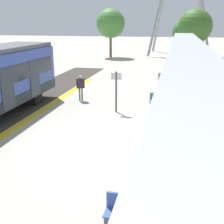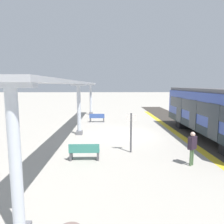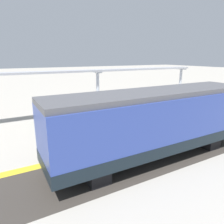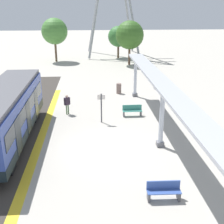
# 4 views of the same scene
# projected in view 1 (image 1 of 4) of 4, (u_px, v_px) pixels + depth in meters

# --- Properties ---
(ground_plane) EXTENTS (176.00, 176.00, 0.00)m
(ground_plane) POSITION_uv_depth(u_px,v_px,m) (91.00, 140.00, 12.23)
(ground_plane) COLOR #ABA59A
(tactile_edge_strip) EXTENTS (0.51, 26.29, 0.01)m
(tactile_edge_strip) POSITION_uv_depth(u_px,v_px,m) (7.00, 133.00, 13.00)
(tactile_edge_strip) COLOR gold
(tactile_edge_strip) RESTS_ON ground
(canopy_pillar_second) EXTENTS (1.10, 0.44, 3.77)m
(canopy_pillar_second) POSITION_uv_depth(u_px,v_px,m) (184.00, 100.00, 10.96)
(canopy_pillar_second) COLOR slate
(canopy_pillar_second) RESTS_ON ground
(canopy_pillar_third) EXTENTS (1.10, 0.44, 3.77)m
(canopy_pillar_third) POSITION_uv_depth(u_px,v_px,m) (182.00, 63.00, 20.71)
(canopy_pillar_third) COLOR slate
(canopy_pillar_third) RESTS_ON ground
(canopy_beam) EXTENTS (1.20, 21.65, 0.16)m
(canopy_beam) POSITION_uv_depth(u_px,v_px,m) (188.00, 46.00, 10.40)
(canopy_beam) COLOR #A8AAB2
(canopy_beam) RESTS_ON canopy_pillar_nearest
(bench_near_end) EXTENTS (1.50, 0.45, 0.86)m
(bench_near_end) POSITION_uv_depth(u_px,v_px,m) (163.00, 101.00, 16.54)
(bench_near_end) COLOR #367E71
(bench_near_end) RESTS_ON ground
(bench_mid_platform) EXTENTS (1.51, 0.48, 0.86)m
(bench_mid_platform) POSITION_uv_depth(u_px,v_px,m) (137.00, 214.00, 6.81)
(bench_mid_platform) COLOR #37549D
(bench_mid_platform) RESTS_ON ground
(trash_bin) EXTENTS (0.48, 0.48, 0.99)m
(trash_bin) POSITION_uv_depth(u_px,v_px,m) (161.00, 80.00, 22.39)
(trash_bin) COLOR #786159
(trash_bin) RESTS_ON ground
(platform_info_sign) EXTENTS (0.56, 0.10, 2.20)m
(platform_info_sign) POSITION_uv_depth(u_px,v_px,m) (116.00, 88.00, 15.68)
(platform_info_sign) COLOR #4C4C51
(platform_info_sign) RESTS_ON ground
(passenger_waiting_near_edge) EXTENTS (0.49, 0.45, 1.59)m
(passenger_waiting_near_edge) POSITION_uv_depth(u_px,v_px,m) (81.00, 85.00, 18.09)
(passenger_waiting_near_edge) COLOR #496741
(passenger_waiting_near_edge) RESTS_ON ground
(tree_left_background) EXTENTS (3.28, 3.28, 5.06)m
(tree_left_background) POSITION_uv_depth(u_px,v_px,m) (185.00, 32.00, 40.18)
(tree_left_background) COLOR brown
(tree_left_background) RESTS_ON ground
(tree_right_background) EXTENTS (3.85, 3.85, 6.41)m
(tree_right_background) POSITION_uv_depth(u_px,v_px,m) (111.00, 23.00, 39.53)
(tree_right_background) COLOR brown
(tree_right_background) RESTS_ON ground
(tree_centre_background) EXTENTS (3.95, 3.95, 6.16)m
(tree_centre_background) POSITION_uv_depth(u_px,v_px,m) (195.00, 26.00, 34.22)
(tree_centre_background) COLOR brown
(tree_centre_background) RESTS_ON ground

